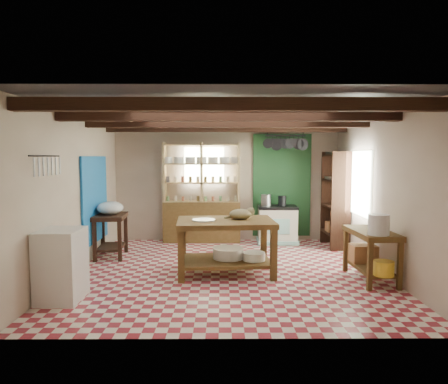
{
  "coord_description": "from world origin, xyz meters",
  "views": [
    {
      "loc": [
        -0.11,
        -6.5,
        1.88
      ],
      "look_at": [
        -0.07,
        0.3,
        1.29
      ],
      "focal_mm": 32.0,
      "sensor_mm": 36.0,
      "label": 1
    }
  ],
  "objects_px": {
    "work_table": "(226,247)",
    "stove": "(277,224)",
    "prep_table": "(111,236)",
    "right_counter": "(371,255)",
    "cat": "(241,214)",
    "white_cabinet": "(61,265)"
  },
  "relations": [
    {
      "from": "right_counter",
      "to": "cat",
      "type": "height_order",
      "value": "cat"
    },
    {
      "from": "stove",
      "to": "prep_table",
      "type": "distance_m",
      "value": 3.53
    },
    {
      "from": "work_table",
      "to": "cat",
      "type": "relative_size",
      "value": 4.14
    },
    {
      "from": "stove",
      "to": "cat",
      "type": "relative_size",
      "value": 2.25
    },
    {
      "from": "cat",
      "to": "white_cabinet",
      "type": "bearing_deg",
      "value": -166.22
    },
    {
      "from": "white_cabinet",
      "to": "cat",
      "type": "xyz_separation_m",
      "value": [
        2.42,
        1.27,
        0.49
      ]
    },
    {
      "from": "work_table",
      "to": "cat",
      "type": "distance_m",
      "value": 0.58
    },
    {
      "from": "work_table",
      "to": "cat",
      "type": "height_order",
      "value": "cat"
    },
    {
      "from": "right_counter",
      "to": "prep_table",
      "type": "bearing_deg",
      "value": 159.31
    },
    {
      "from": "prep_table",
      "to": "cat",
      "type": "relative_size",
      "value": 2.18
    },
    {
      "from": "prep_table",
      "to": "right_counter",
      "type": "relative_size",
      "value": 0.75
    },
    {
      "from": "stove",
      "to": "right_counter",
      "type": "height_order",
      "value": "stove"
    },
    {
      "from": "prep_table",
      "to": "white_cabinet",
      "type": "relative_size",
      "value": 0.86
    },
    {
      "from": "work_table",
      "to": "stove",
      "type": "distance_m",
      "value": 2.56
    },
    {
      "from": "work_table",
      "to": "prep_table",
      "type": "bearing_deg",
      "value": 149.6
    },
    {
      "from": "right_counter",
      "to": "stove",
      "type": "bearing_deg",
      "value": 109.43
    },
    {
      "from": "work_table",
      "to": "stove",
      "type": "height_order",
      "value": "work_table"
    },
    {
      "from": "stove",
      "to": "cat",
      "type": "bearing_deg",
      "value": -111.09
    },
    {
      "from": "stove",
      "to": "white_cabinet",
      "type": "relative_size",
      "value": 0.89
    },
    {
      "from": "prep_table",
      "to": "right_counter",
      "type": "bearing_deg",
      "value": -22.92
    },
    {
      "from": "prep_table",
      "to": "stove",
      "type": "bearing_deg",
      "value": 15.46
    },
    {
      "from": "white_cabinet",
      "to": "right_counter",
      "type": "xyz_separation_m",
      "value": [
        4.4,
        0.83,
        -0.08
      ]
    }
  ]
}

